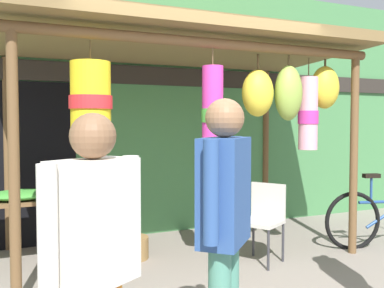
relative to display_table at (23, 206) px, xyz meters
name	(u,v)px	position (x,y,z in m)	size (l,w,h in m)	color
shop_facade	(138,107)	(1.51, 0.74, 1.10)	(11.09, 0.29, 3.44)	#47844C
market_stall_canopy	(188,60)	(1.73, -0.45, 1.59)	(4.12, 2.30, 2.51)	brown
display_table	(23,206)	(0.00, 0.00, 0.00)	(1.23, 0.61, 0.70)	brown
flower_heap_on_table	(22,195)	(-0.01, -0.08, 0.14)	(0.67, 0.47, 0.10)	green
folding_chair	(264,215)	(2.38, -1.02, -0.11)	(0.55, 0.55, 0.84)	beige
wicker_basket_by_table	(131,248)	(1.09, -0.33, -0.50)	(0.40, 0.40, 0.24)	olive
customer_foreground	(94,254)	(0.13, -3.01, 0.29)	(0.52, 0.40, 1.55)	orange
shopper_by_bananas	(224,216)	(0.92, -2.81, 0.36)	(0.44, 0.45, 1.64)	#4C8E7A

